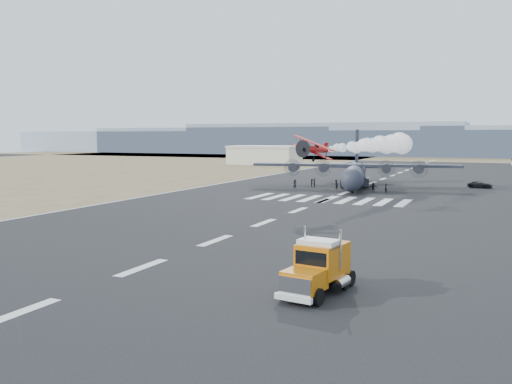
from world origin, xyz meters
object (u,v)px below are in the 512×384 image
Objects in this scene: crew_c at (312,183)px; crew_f at (373,187)px; transport_aircraft at (355,172)px; crew_b at (348,183)px; hangar_left at (265,155)px; crew_g at (386,188)px; crew_e at (295,183)px; support_vehicle at (480,185)px; aerobatic_biplane at (314,149)px; crew_a at (314,183)px; crew_h at (336,184)px; crew_d at (350,187)px; semi_truck at (319,267)px.

crew_f reaches higher than crew_c.
transport_aircraft is 21.49× the size of crew_b.
hangar_left is 100.39m from crew_g.
crew_g is at bearing -28.32° from crew_e.
support_vehicle is 23.23m from crew_g.
crew_f is at bearing 93.71° from aerobatic_biplane.
support_vehicle is 2.73× the size of crew_g.
hangar_left is 87.00m from crew_a.
crew_e is at bearing 72.75° from crew_b.
transport_aircraft reaches higher than crew_g.
crew_h is at bearing -57.81° from hangar_left.
transport_aircraft is 12.36m from crew_g.
crew_a is 0.97× the size of crew_f.
hangar_left is 97.59m from support_vehicle.
support_vehicle is at bearing 74.44° from aerobatic_biplane.
crew_g is at bearing -54.17° from hangar_left.
support_vehicle is at bearing 5.16° from crew_e.
hangar_left is 98.19m from crew_f.
crew_g is at bearing -158.31° from crew_b.
crew_h is (-10.61, 4.88, 0.01)m from crew_g.
transport_aircraft is (-3.44, 37.17, -5.50)m from aerobatic_biplane.
crew_b is 2.45m from crew_h.
crew_g is (18.71, -3.63, 0.08)m from crew_e.
support_vehicle is at bearing -40.79° from hangar_left.
crew_g reaches higher than crew_c.
crew_g is (6.37, 0.44, -0.02)m from crew_d.
crew_c is 0.91× the size of crew_f.
crew_d reaches higher than crew_a.
transport_aircraft is 22.54× the size of crew_f.
crew_e is (-10.77, -5.60, -2.21)m from transport_aircraft.
crew_d reaches higher than crew_e.
semi_truck is 64.95m from crew_g.
crew_d is 6.38m from crew_g.
crew_e is 8.20m from crew_h.
crew_e is at bearing -1.67° from crew_d.
crew_h reaches higher than support_vehicle.
crew_a reaches higher than crew_e.
crew_b is 8.15m from crew_f.
crew_h is (4.79, -1.10, 0.01)m from crew_a.
crew_d is at bearing 21.49° from crew_a.
aerobatic_biplane is 3.53× the size of crew_f.
crew_g is (15.80, -5.71, 0.06)m from crew_c.
crew_d is (2.24, -6.75, -0.05)m from crew_b.
aerobatic_biplane is at bearing 154.76° from crew_b.
semi_truck is 4.67× the size of crew_a.
crew_f is 2.64m from crew_g.
crew_e is at bearing 121.97° from aerobatic_biplane.
crew_c is at bearing -167.85° from transport_aircraft.
crew_d reaches higher than crew_g.
crew_d is 1.12× the size of crew_e.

